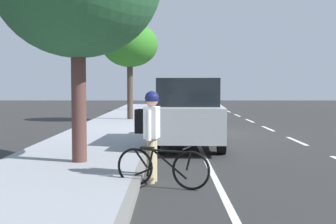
{
  "coord_description": "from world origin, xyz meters",
  "views": [
    {
      "loc": [
        1.23,
        16.95,
        1.78
      ],
      "look_at": [
        1.26,
        7.98,
        1.26
      ],
      "focal_mm": 47.63,
      "sensor_mm": 36.0,
      "label": 1
    }
  ],
  "objects_px": {
    "parked_sedan_white_nearest": "(176,104)",
    "cyclist_with_backpack": "(150,127)",
    "bicycle_at_curb": "(162,167)",
    "pedestrian_on_phone": "(130,95)",
    "street_tree_near_cyclist": "(130,45)",
    "parked_suv_silver_second": "(189,112)"
  },
  "relations": [
    {
      "from": "parked_sedan_white_nearest",
      "to": "cyclist_with_backpack",
      "type": "height_order",
      "value": "cyclist_with_backpack"
    },
    {
      "from": "cyclist_with_backpack",
      "to": "bicycle_at_curb",
      "type": "bearing_deg",
      "value": 116.33
    },
    {
      "from": "cyclist_with_backpack",
      "to": "pedestrian_on_phone",
      "type": "distance_m",
      "value": 23.42
    },
    {
      "from": "bicycle_at_curb",
      "to": "parked_sedan_white_nearest",
      "type": "bearing_deg",
      "value": -91.58
    },
    {
      "from": "cyclist_with_backpack",
      "to": "street_tree_near_cyclist",
      "type": "bearing_deg",
      "value": -83.45
    },
    {
      "from": "bicycle_at_curb",
      "to": "pedestrian_on_phone",
      "type": "bearing_deg",
      "value": -83.64
    },
    {
      "from": "parked_suv_silver_second",
      "to": "pedestrian_on_phone",
      "type": "bearing_deg",
      "value": -79.7
    },
    {
      "from": "parked_sedan_white_nearest",
      "to": "bicycle_at_curb",
      "type": "height_order",
      "value": "parked_sedan_white_nearest"
    },
    {
      "from": "parked_sedan_white_nearest",
      "to": "cyclist_with_backpack",
      "type": "xyz_separation_m",
      "value": [
        0.71,
        17.16,
        0.28
      ]
    },
    {
      "from": "parked_suv_silver_second",
      "to": "parked_sedan_white_nearest",
      "type": "bearing_deg",
      "value": -89.04
    },
    {
      "from": "pedestrian_on_phone",
      "to": "cyclist_with_backpack",
      "type": "bearing_deg",
      "value": 95.94
    },
    {
      "from": "parked_sedan_white_nearest",
      "to": "pedestrian_on_phone",
      "type": "distance_m",
      "value": 6.9
    },
    {
      "from": "parked_sedan_white_nearest",
      "to": "bicycle_at_curb",
      "type": "xyz_separation_m",
      "value": [
        0.49,
        17.62,
        -0.39
      ]
    },
    {
      "from": "parked_suv_silver_second",
      "to": "cyclist_with_backpack",
      "type": "height_order",
      "value": "parked_suv_silver_second"
    },
    {
      "from": "street_tree_near_cyclist",
      "to": "parked_suv_silver_second",
      "type": "bearing_deg",
      "value": 105.5
    },
    {
      "from": "parked_suv_silver_second",
      "to": "bicycle_at_curb",
      "type": "xyz_separation_m",
      "value": [
        0.69,
        5.37,
        -0.66
      ]
    },
    {
      "from": "parked_suv_silver_second",
      "to": "pedestrian_on_phone",
      "type": "height_order",
      "value": "parked_suv_silver_second"
    },
    {
      "from": "bicycle_at_curb",
      "to": "street_tree_near_cyclist",
      "type": "height_order",
      "value": "street_tree_near_cyclist"
    },
    {
      "from": "street_tree_near_cyclist",
      "to": "pedestrian_on_phone",
      "type": "distance_m",
      "value": 9.68
    },
    {
      "from": "parked_sedan_white_nearest",
      "to": "parked_suv_silver_second",
      "type": "height_order",
      "value": "parked_suv_silver_second"
    },
    {
      "from": "bicycle_at_curb",
      "to": "pedestrian_on_phone",
      "type": "xyz_separation_m",
      "value": [
        2.65,
        -23.75,
        0.76
      ]
    },
    {
      "from": "parked_suv_silver_second",
      "to": "bicycle_at_curb",
      "type": "height_order",
      "value": "parked_suv_silver_second"
    }
  ]
}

